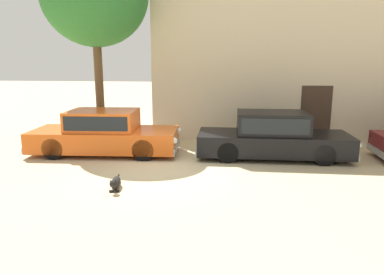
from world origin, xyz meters
The scene contains 5 objects.
ground_plane centered at (0.00, 0.00, 0.00)m, with size 80.00×80.00×0.00m, color tan.
parked_sedan_nearest centered at (-2.16, 1.52, 0.70)m, with size 4.90×2.08×1.43m.
parked_sedan_second centered at (3.24, 1.57, 0.71)m, with size 4.81×1.71×1.45m.
apartment_block centered at (7.68, 6.52, 4.48)m, with size 17.52×5.19×8.95m.
stray_dog_spotted centered at (-0.78, -1.70, 0.15)m, with size 0.32×1.00×0.36m.
Camera 1 is at (1.89, -9.55, 3.02)m, focal length 33.49 mm.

